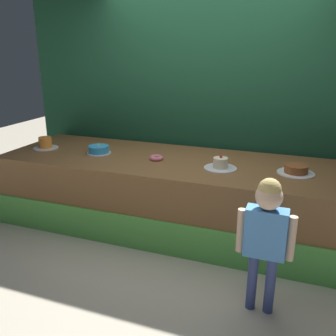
# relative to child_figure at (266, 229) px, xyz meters

# --- Properties ---
(ground_plane) EXTENTS (12.00, 12.00, 0.00)m
(ground_plane) POSITION_rel_child_figure_xyz_m (-0.89, 0.48, -0.68)
(ground_plane) COLOR #BCB29E
(stage_platform) EXTENTS (4.11, 1.23, 0.77)m
(stage_platform) POSITION_rel_child_figure_xyz_m (-0.89, 1.08, -0.30)
(stage_platform) COLOR brown
(stage_platform) RESTS_ON ground_plane
(curtain_backdrop) EXTENTS (4.64, 0.08, 2.83)m
(curtain_backdrop) POSITION_rel_child_figure_xyz_m (-0.89, 1.79, 0.73)
(curtain_backdrop) COLOR #19472D
(curtain_backdrop) RESTS_ON ground_plane
(child_figure) EXTENTS (0.41, 0.19, 1.06)m
(child_figure) POSITION_rel_child_figure_xyz_m (0.00, 0.00, 0.00)
(child_figure) COLOR #3F4C8C
(child_figure) RESTS_ON ground_plane
(donut) EXTENTS (0.15, 0.15, 0.04)m
(donut) POSITION_rel_child_figure_xyz_m (-1.24, 1.02, 0.11)
(donut) COLOR pink
(donut) RESTS_ON stage_platform
(cake_far_left) EXTENTS (0.29, 0.29, 0.13)m
(cake_far_left) POSITION_rel_child_figure_xyz_m (-2.64, 1.00, 0.14)
(cake_far_left) COLOR silver
(cake_far_left) RESTS_ON stage_platform
(cake_center_left) EXTENTS (0.27, 0.27, 0.12)m
(cake_center_left) POSITION_rel_child_figure_xyz_m (-1.94, 1.03, 0.13)
(cake_center_left) COLOR silver
(cake_center_left) RESTS_ON stage_platform
(cake_center_right) EXTENTS (0.32, 0.32, 0.14)m
(cake_center_right) POSITION_rel_child_figure_xyz_m (-0.54, 0.96, 0.13)
(cake_center_right) COLOR silver
(cake_center_right) RESTS_ON stage_platform
(cake_far_right) EXTENTS (0.34, 0.34, 0.08)m
(cake_far_right) POSITION_rel_child_figure_xyz_m (0.15, 1.06, 0.12)
(cake_far_right) COLOR white
(cake_far_right) RESTS_ON stage_platform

